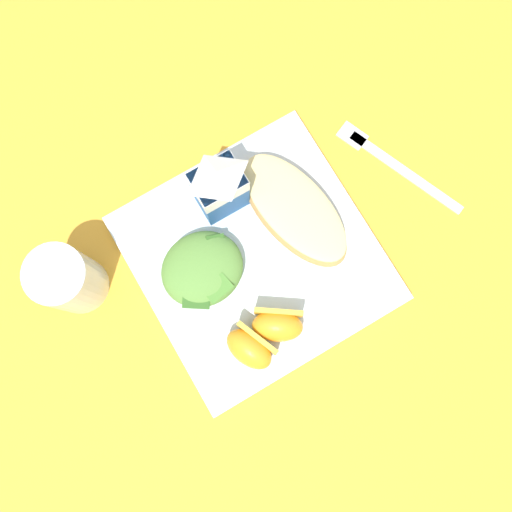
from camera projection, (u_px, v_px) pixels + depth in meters
ground at (256, 260)px, 0.75m from camera, size 3.00×3.00×0.00m
white_plate at (256, 258)px, 0.74m from camera, size 0.28×0.28×0.02m
cheesy_pizza_bread at (294, 210)px, 0.72m from camera, size 0.11×0.18×0.04m
green_salad_pile at (202, 269)px, 0.71m from camera, size 0.10×0.09×0.04m
milk_carton at (219, 186)px, 0.68m from camera, size 0.06×0.05×0.11m
orange_wedge_front at (250, 348)px, 0.69m from camera, size 0.06×0.07×0.04m
orange_wedge_middle at (277, 325)px, 0.70m from camera, size 0.07×0.06×0.04m
metal_fork at (391, 162)px, 0.76m from camera, size 0.09×0.18×0.01m
drinking_clear_cup at (68, 280)px, 0.69m from camera, size 0.07×0.07×0.11m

